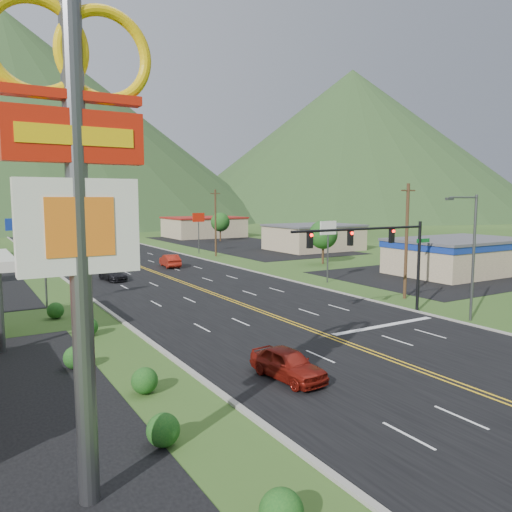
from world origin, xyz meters
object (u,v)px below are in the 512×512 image
pylon_sign (77,178)px  car_dark_mid (113,275)px  streetlight_east (471,249)px  car_red_near (288,365)px  car_red_far (170,261)px  traffic_signal (381,246)px  streetlight_west (19,222)px

pylon_sign → car_dark_mid: size_ratio=3.11×
pylon_sign → streetlight_east: bearing=15.8°
pylon_sign → car_dark_mid: bearing=74.0°
streetlight_east → car_red_near: (-17.67, -2.90, -4.43)m
car_dark_mid → car_red_far: 11.26m
pylon_sign → car_red_near: bearing=25.9°
pylon_sign → car_dark_mid: (11.12, 38.71, -8.65)m
car_dark_mid → car_red_far: car_red_far is taller
traffic_signal → streetlight_west: (-18.16, 56.00, -0.15)m
car_red_near → car_dark_mid: size_ratio=0.98×
streetlight_east → traffic_signal: bearing=139.6°
traffic_signal → car_dark_mid: (-12.36, 26.72, -4.68)m
car_dark_mid → car_red_near: bearing=-97.7°
traffic_signal → streetlight_west: bearing=108.0°
pylon_sign → streetlight_east: 29.58m
streetlight_west → car_red_far: 27.44m
car_red_near → car_red_far: car_red_far is taller
streetlight_east → car_dark_mid: bearing=119.0°
pylon_sign → traffic_signal: (23.48, 12.00, -3.97)m
car_red_near → traffic_signal: bearing=22.5°
car_red_far → car_dark_mid: bearing=42.6°
streetlight_west → car_red_far: (14.89, -22.63, -4.38)m
traffic_signal → streetlight_east: size_ratio=1.46×
streetlight_west → car_red_far: streetlight_west is taller
car_red_near → car_dark_mid: car_red_near is taller
traffic_signal → car_red_far: size_ratio=2.71×
streetlight_east → car_red_far: (-7.97, 37.37, -4.38)m
pylon_sign → streetlight_west: 68.33m
traffic_signal → car_red_far: (-3.28, 33.37, -4.53)m
streetlight_west → streetlight_east: bearing=-69.1°
car_dark_mid → streetlight_west: bearing=94.5°
pylon_sign → streetlight_west: (5.32, 68.00, -4.12)m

